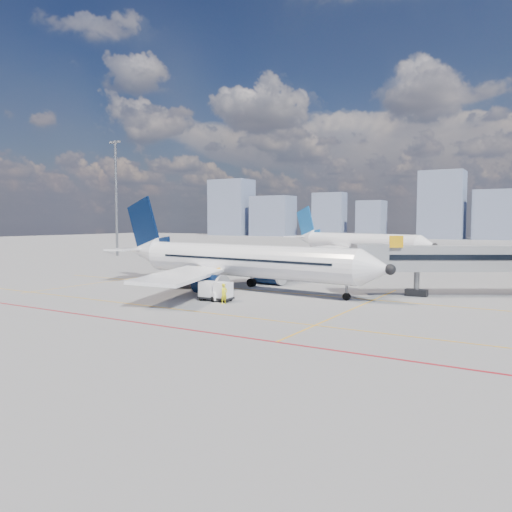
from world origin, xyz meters
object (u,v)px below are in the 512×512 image
at_px(baggage_tug, 212,293).
at_px(cargo_dolly, 216,290).
at_px(belt_loader, 194,282).
at_px(main_aircraft, 234,261).
at_px(ramp_worker, 224,294).
at_px(second_aircraft, 355,243).

xyz_separation_m(baggage_tug, cargo_dolly, (0.44, -0.06, 0.32)).
xyz_separation_m(baggage_tug, belt_loader, (-7.02, 6.09, 0.02)).
bearing_deg(cargo_dolly, baggage_tug, 168.03).
relative_size(main_aircraft, belt_loader, 5.56).
bearing_deg(belt_loader, ramp_worker, -60.15).
bearing_deg(baggage_tug, ramp_worker, -6.90).
bearing_deg(cargo_dolly, belt_loader, 136.25).
xyz_separation_m(main_aircraft, ramp_worker, (5.12, -9.40, -2.26)).
height_order(baggage_tug, cargo_dolly, cargo_dolly).
relative_size(main_aircraft, cargo_dolly, 10.79).
bearing_deg(main_aircraft, second_aircraft, 101.02).
bearing_deg(ramp_worker, second_aircraft, 23.21).
bearing_deg(ramp_worker, belt_loader, 66.08).
bearing_deg(main_aircraft, baggage_tug, -64.50).
bearing_deg(baggage_tug, belt_loader, 160.33).
bearing_deg(belt_loader, baggage_tug, -62.84).
height_order(cargo_dolly, belt_loader, belt_loader).
bearing_deg(belt_loader, cargo_dolly, -61.39).
height_order(main_aircraft, baggage_tug, main_aircraft).
distance_m(belt_loader, ramp_worker, 11.74).
xyz_separation_m(second_aircraft, baggage_tug, (7.69, -62.10, -2.52)).
distance_m(cargo_dolly, belt_loader, 9.68).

